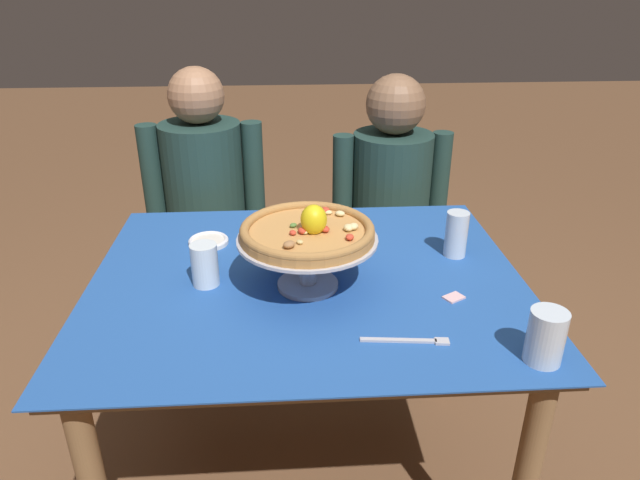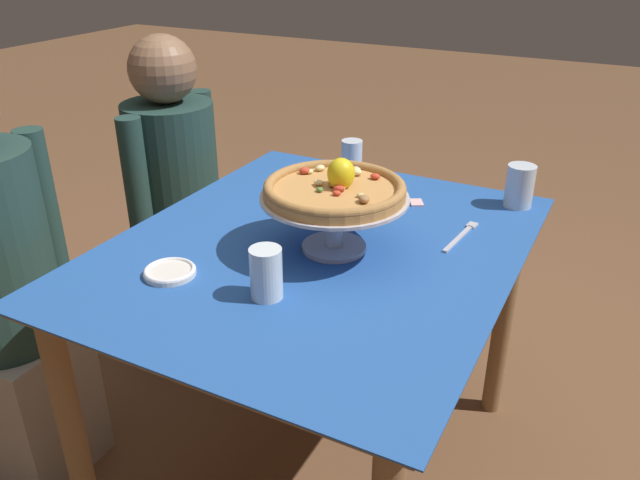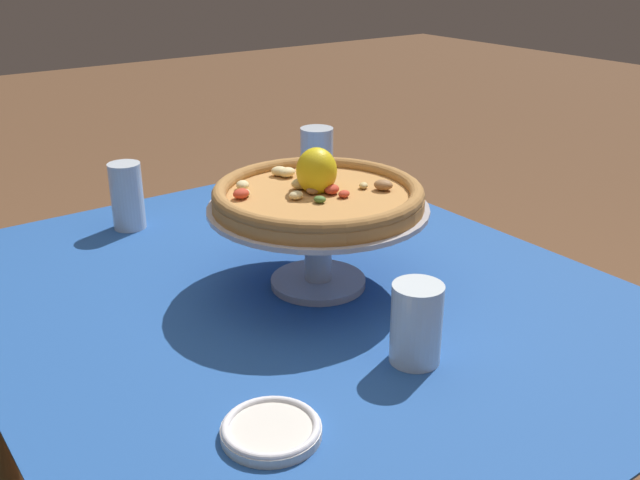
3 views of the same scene
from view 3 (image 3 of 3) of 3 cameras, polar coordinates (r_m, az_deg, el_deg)
The scene contains 9 objects.
dining_table at distance 1.24m, azimuth -2.03°, elevation -8.71°, with size 1.16×0.97×0.75m.
pizza_stand at distance 1.18m, azimuth -0.24°, elevation 0.96°, with size 0.36×0.36×0.14m.
pizza at distance 1.16m, azimuth -0.27°, elevation 3.73°, with size 0.34×0.34×0.09m.
water_glass_side_right at distance 1.49m, azimuth -15.03°, elevation 3.05°, with size 0.06×0.06×0.13m.
water_glass_front_right at distance 1.75m, azimuth -0.25°, elevation 6.68°, with size 0.08×0.08×0.12m.
water_glass_side_left at distance 0.99m, azimuth 7.62°, elevation -7.00°, with size 0.07×0.07×0.12m.
side_plate at distance 0.87m, azimuth -3.90°, elevation -14.76°, with size 0.12×0.12×0.02m.
dinner_fork at distance 1.52m, azimuth 3.05°, elevation 2.09°, with size 0.20×0.04×0.01m.
sugar_packet at distance 1.54m, azimuth -5.62°, elevation 2.28°, with size 0.05×0.04×0.01m, color beige.
Camera 3 is at (-0.88, 0.59, 1.29)m, focal length 40.33 mm.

